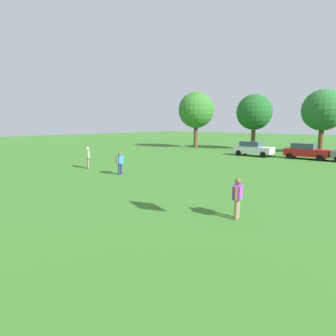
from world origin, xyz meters
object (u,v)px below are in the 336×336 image
Objects in this scene: adult_bystander at (238,195)px; bystander_midfield at (88,156)px; parked_car_white_0 at (253,149)px; tree_right at (323,110)px; parked_car_red_1 at (306,151)px; tree_far_left at (196,110)px; tree_left at (254,112)px; bystander_near_trees at (120,161)px.

adult_bystander is 0.91× the size of bystander_midfield.
tree_right reaches higher than parked_car_white_0.
tree_far_left reaches higher than parked_car_red_1.
tree_left reaches higher than parked_car_white_0.
parked_car_red_1 is at bearing -38.68° from tree_left.
tree_right reaches higher than bystander_midfield.
adult_bystander is 0.21× the size of tree_left.
parked_car_white_0 is at bearing -171.22° from parked_car_red_1.
bystander_midfield is at bearing -123.62° from parked_car_red_1.
adult_bystander is 22.89m from parked_car_white_0.
bystander_midfield is 18.96m from parked_car_white_0.
tree_left reaches higher than parked_car_red_1.
parked_car_white_0 is at bearing -66.48° from tree_left.
tree_far_left is at bearing 156.30° from parked_car_white_0.
tree_far_left is 8.58m from tree_left.
tree_far_left is (-20.01, 26.32, 4.75)m from adult_bystander.
tree_far_left is 1.07× the size of tree_right.
parked_car_red_1 is (-3.01, 22.10, -0.12)m from adult_bystander.
tree_left is (-8.95, 7.17, 4.45)m from parked_car_red_1.
parked_car_red_1 reaches higher than adult_bystander.
parked_car_red_1 is 0.51× the size of tree_far_left.
tree_left reaches higher than adult_bystander.
bystander_near_trees is 27.78m from tree_right.
adult_bystander is 0.19× the size of tree_far_left.
bystander_midfield is at bearing -115.46° from adult_bystander.
bystander_near_trees is 26.24m from tree_left.
tree_far_left is at bearing -155.07° from adult_bystander.
bystander_near_trees is 18.04m from parked_car_white_0.
adult_bystander is 31.91m from tree_left.
bystander_near_trees is 0.95× the size of bystander_midfield.
tree_left reaches higher than bystander_midfield.
adult_bystander is 0.97× the size of bystander_near_trees.
bystander_midfield is 0.42× the size of parked_car_red_1.
adult_bystander is at bearing 16.08° from bystander_midfield.
tree_right is at bearing 173.90° from adult_bystander.
bystander_near_trees is 0.22× the size of tree_left.
tree_right reaches higher than tree_left.
tree_left is (8.04, 2.95, -0.42)m from tree_far_left.
bystander_midfield is 22.24m from parked_car_red_1.
parked_car_red_1 is 18.17m from tree_far_left.
adult_bystander is 30.20m from tree_right.
adult_bystander is at bearing -67.77° from tree_left.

